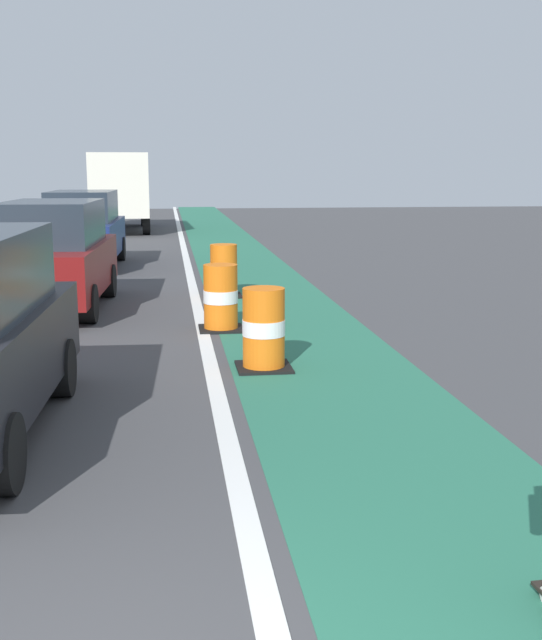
# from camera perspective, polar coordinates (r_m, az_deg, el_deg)

# --- Properties ---
(bike_lane_strip) EXTENTS (2.50, 80.00, 0.01)m
(bike_lane_strip) POSITION_cam_1_polar(r_m,az_deg,el_deg) (15.71, 0.11, 1.22)
(bike_lane_strip) COLOR #286B51
(bike_lane_strip) RESTS_ON ground
(lane_divider_stripe) EXTENTS (0.20, 80.00, 0.01)m
(lane_divider_stripe) POSITION_cam_1_polar(r_m,az_deg,el_deg) (15.59, -5.36, 1.10)
(lane_divider_stripe) COLOR silver
(lane_divider_stripe) RESTS_ON ground
(parked_suv_second) EXTENTS (2.09, 4.69, 2.04)m
(parked_suv_second) POSITION_cam_1_polar(r_m,az_deg,el_deg) (15.45, -15.40, 4.53)
(parked_suv_second) COLOR maroon
(parked_suv_second) RESTS_ON ground
(parked_suv_third) EXTENTS (2.03, 4.65, 2.04)m
(parked_suv_third) POSITION_cam_1_polar(r_m,az_deg,el_deg) (22.09, -13.34, 6.42)
(parked_suv_third) COLOR navy
(parked_suv_third) RESTS_ON ground
(traffic_barrel_front) EXTENTS (0.73, 0.73, 1.09)m
(traffic_barrel_front) POSITION_cam_1_polar(r_m,az_deg,el_deg) (10.50, -0.53, -0.70)
(traffic_barrel_front) COLOR orange
(traffic_barrel_front) RESTS_ON ground
(traffic_barrel_mid) EXTENTS (0.73, 0.73, 1.09)m
(traffic_barrel_mid) POSITION_cam_1_polar(r_m,az_deg,el_deg) (13.07, -3.64, 1.57)
(traffic_barrel_mid) COLOR orange
(traffic_barrel_mid) RESTS_ON ground
(traffic_barrel_back) EXTENTS (0.73, 0.73, 1.09)m
(traffic_barrel_back) POSITION_cam_1_polar(r_m,az_deg,el_deg) (16.52, -3.42, 3.53)
(traffic_barrel_back) COLOR orange
(traffic_barrel_back) RESTS_ON ground
(delivery_truck_down_block) EXTENTS (2.62, 7.69, 3.23)m
(delivery_truck_down_block) POSITION_cam_1_polar(r_m,az_deg,el_deg) (34.69, -10.83, 9.37)
(delivery_truck_down_block) COLOR silver
(delivery_truck_down_block) RESTS_ON ground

